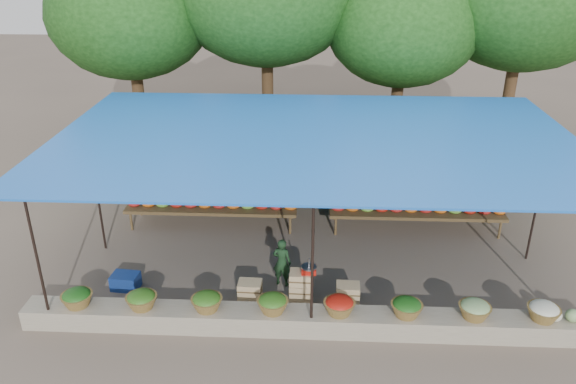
{
  "coord_description": "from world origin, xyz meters",
  "views": [
    {
      "loc": [
        -0.02,
        -11.08,
        6.62
      ],
      "look_at": [
        -0.57,
        0.2,
        1.43
      ],
      "focal_mm": 35.0,
      "sensor_mm": 36.0,
      "label": 1
    }
  ],
  "objects_px": {
    "crate_counter": "(300,292)",
    "weighing_scale": "(309,269)",
    "vendor_seated": "(282,262)",
    "blue_crate_back": "(126,281)",
    "blue_crate_front": "(72,311)"
  },
  "relations": [
    {
      "from": "weighing_scale",
      "to": "blue_crate_front",
      "type": "distance_m",
      "value": 4.55
    },
    {
      "from": "weighing_scale",
      "to": "vendor_seated",
      "type": "xyz_separation_m",
      "value": [
        -0.56,
        0.72,
        -0.31
      ]
    },
    {
      "from": "crate_counter",
      "to": "vendor_seated",
      "type": "relative_size",
      "value": 2.22
    },
    {
      "from": "crate_counter",
      "to": "weighing_scale",
      "type": "xyz_separation_m",
      "value": [
        0.17,
        0.0,
        0.53
      ]
    },
    {
      "from": "crate_counter",
      "to": "blue_crate_back",
      "type": "height_order",
      "value": "crate_counter"
    },
    {
      "from": "weighing_scale",
      "to": "vendor_seated",
      "type": "bearing_deg",
      "value": 127.77
    },
    {
      "from": "crate_counter",
      "to": "blue_crate_back",
      "type": "relative_size",
      "value": 4.37
    },
    {
      "from": "weighing_scale",
      "to": "blue_crate_front",
      "type": "bearing_deg",
      "value": -172.68
    },
    {
      "from": "crate_counter",
      "to": "blue_crate_front",
      "type": "relative_size",
      "value": 5.11
    },
    {
      "from": "weighing_scale",
      "to": "blue_crate_front",
      "type": "height_order",
      "value": "weighing_scale"
    },
    {
      "from": "crate_counter",
      "to": "vendor_seated",
      "type": "distance_m",
      "value": 0.85
    },
    {
      "from": "crate_counter",
      "to": "blue_crate_front",
      "type": "height_order",
      "value": "crate_counter"
    },
    {
      "from": "blue_crate_front",
      "to": "vendor_seated",
      "type": "bearing_deg",
      "value": 8.76
    },
    {
      "from": "crate_counter",
      "to": "weighing_scale",
      "type": "distance_m",
      "value": 0.56
    },
    {
      "from": "blue_crate_back",
      "to": "vendor_seated",
      "type": "bearing_deg",
      "value": 10.78
    }
  ]
}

